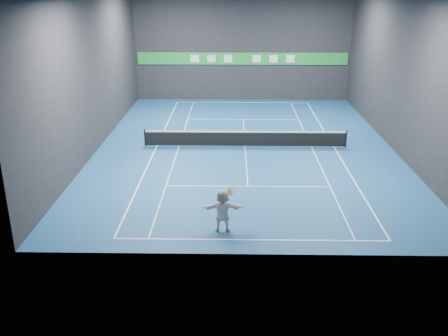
{
  "coord_description": "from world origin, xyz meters",
  "views": [
    {
      "loc": [
        -0.78,
        -29.42,
        9.66
      ],
      "look_at": [
        -1.17,
        -7.8,
        1.5
      ],
      "focal_mm": 40.0,
      "sensor_mm": 36.0,
      "label": 1
    }
  ],
  "objects_px": {
    "tennis_ball": "(214,165)",
    "tennis_racket": "(231,192)",
    "player": "(223,210)",
    "tennis_net": "(245,138)"
  },
  "relations": [
    {
      "from": "tennis_ball",
      "to": "tennis_racket",
      "type": "bearing_deg",
      "value": -2.33
    },
    {
      "from": "tennis_ball",
      "to": "tennis_racket",
      "type": "xyz_separation_m",
      "value": [
        0.7,
        -0.03,
        -1.13
      ]
    },
    {
      "from": "player",
      "to": "tennis_racket",
      "type": "height_order",
      "value": "tennis_racket"
    },
    {
      "from": "tennis_racket",
      "to": "tennis_net",
      "type": "bearing_deg",
      "value": 85.77
    },
    {
      "from": "player",
      "to": "tennis_ball",
      "type": "xyz_separation_m",
      "value": [
        -0.34,
        0.08,
        1.93
      ]
    },
    {
      "from": "tennis_ball",
      "to": "tennis_racket",
      "type": "distance_m",
      "value": 1.33
    },
    {
      "from": "tennis_net",
      "to": "player",
      "type": "bearing_deg",
      "value": -96.01
    },
    {
      "from": "player",
      "to": "tennis_ball",
      "type": "height_order",
      "value": "tennis_ball"
    },
    {
      "from": "player",
      "to": "tennis_net",
      "type": "height_order",
      "value": "player"
    },
    {
      "from": "player",
      "to": "tennis_net",
      "type": "distance_m",
      "value": 11.16
    }
  ]
}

